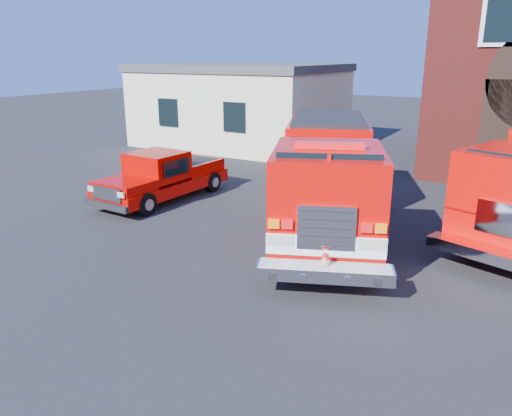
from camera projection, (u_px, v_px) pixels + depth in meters
The scene contains 4 objects.
ground at pixel (278, 243), 13.41m from camera, with size 100.00×100.00×0.00m, color black.
side_building at pixel (242, 104), 27.81m from camera, with size 10.20×8.20×4.35m.
fire_engine at pixel (327, 174), 14.46m from camera, with size 6.02×9.84×2.94m.
pickup_truck at pixel (163, 177), 17.21m from camera, with size 2.12×5.26×1.69m.
Camera 1 is at (5.71, -11.18, 4.86)m, focal length 35.00 mm.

